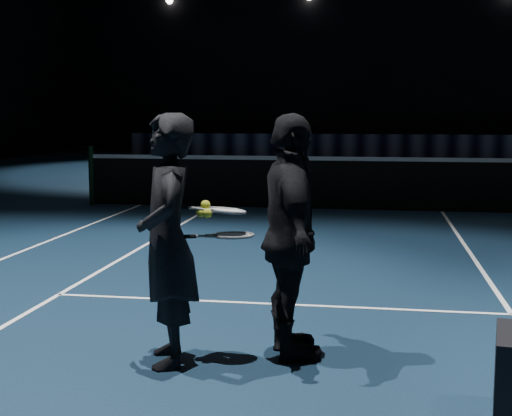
{
  "coord_description": "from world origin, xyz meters",
  "views": [
    {
      "loc": [
        -1.19,
        -12.58,
        1.71
      ],
      "look_at": [
        -1.97,
        -7.88,
        1.07
      ],
      "focal_mm": 50.0,
      "sensor_mm": 36.0,
      "label": 1
    }
  ],
  "objects_px": {
    "player_b": "(291,237)",
    "racket_upper": "(225,211)",
    "player_a": "(167,240)",
    "racket_lower": "(233,235)",
    "tennis_balls": "(205,210)"
  },
  "relations": [
    {
      "from": "player_b",
      "to": "racket_upper",
      "type": "bearing_deg",
      "value": 86.4
    },
    {
      "from": "player_a",
      "to": "racket_upper",
      "type": "xyz_separation_m",
      "value": [
        0.37,
        0.16,
        0.19
      ]
    },
    {
      "from": "racket_lower",
      "to": "tennis_balls",
      "type": "relative_size",
      "value": 5.67
    },
    {
      "from": "player_b",
      "to": "racket_upper",
      "type": "relative_size",
      "value": 2.52
    },
    {
      "from": "player_b",
      "to": "tennis_balls",
      "type": "distance_m",
      "value": 0.63
    },
    {
      "from": "player_b",
      "to": "tennis_balls",
      "type": "xyz_separation_m",
      "value": [
        -0.57,
        -0.18,
        0.2
      ]
    },
    {
      "from": "player_a",
      "to": "racket_upper",
      "type": "relative_size",
      "value": 2.52
    },
    {
      "from": "player_a",
      "to": "tennis_balls",
      "type": "height_order",
      "value": "player_a"
    },
    {
      "from": "player_b",
      "to": "racket_upper",
      "type": "xyz_separation_m",
      "value": [
        -0.44,
        -0.1,
        0.19
      ]
    },
    {
      "from": "racket_lower",
      "to": "player_b",
      "type": "bearing_deg",
      "value": -0.0
    },
    {
      "from": "player_b",
      "to": "racket_upper",
      "type": "distance_m",
      "value": 0.49
    },
    {
      "from": "player_a",
      "to": "player_b",
      "type": "distance_m",
      "value": 0.85
    },
    {
      "from": "racket_upper",
      "to": "tennis_balls",
      "type": "relative_size",
      "value": 5.67
    },
    {
      "from": "player_b",
      "to": "tennis_balls",
      "type": "relative_size",
      "value": 14.26
    },
    {
      "from": "racket_lower",
      "to": "racket_upper",
      "type": "relative_size",
      "value": 1.0
    }
  ]
}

